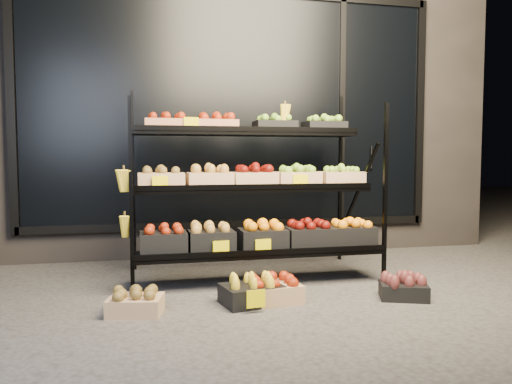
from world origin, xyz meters
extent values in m
plane|color=#514F4C|center=(0.00, 0.00, 0.00)|extent=(24.00, 24.00, 0.00)
cube|color=#2D2826|center=(0.00, 2.60, 1.75)|extent=(6.00, 2.00, 3.50)
cube|color=black|center=(0.00, 1.58, 1.55)|extent=(4.20, 0.04, 2.40)
cube|color=black|center=(0.00, 1.56, 0.34)|extent=(4.30, 0.06, 0.08)
cube|color=black|center=(-2.15, 1.56, 1.55)|extent=(0.08, 0.06, 2.50)
cube|color=black|center=(2.15, 1.56, 1.55)|extent=(0.08, 0.06, 2.50)
cube|color=black|center=(1.20, 1.56, 1.55)|extent=(0.06, 0.06, 2.50)
cylinder|color=black|center=(1.55, 1.53, 1.05)|extent=(0.02, 0.02, 0.25)
cube|color=black|center=(-1.02, 0.18, 0.75)|extent=(0.03, 0.03, 1.50)
cube|color=black|center=(1.02, 0.18, 0.75)|extent=(0.03, 0.03, 1.50)
cube|color=black|center=(-1.02, 1.15, 0.83)|extent=(0.03, 0.03, 1.66)
cube|color=black|center=(1.02, 1.15, 0.83)|extent=(0.03, 0.03, 1.66)
cube|color=black|center=(0.00, 0.35, 0.27)|extent=(2.05, 0.42, 0.03)
cube|color=black|center=(0.00, 0.15, 0.30)|extent=(2.05, 0.02, 0.05)
cube|color=black|center=(0.00, 0.65, 0.77)|extent=(2.05, 0.40, 0.03)
cube|color=black|center=(0.00, 0.46, 0.80)|extent=(2.05, 0.02, 0.05)
cube|color=black|center=(0.00, 0.95, 1.27)|extent=(2.05, 0.40, 0.03)
cube|color=black|center=(0.00, 0.76, 1.30)|extent=(2.05, 0.02, 0.05)
cube|color=tan|center=(-0.72, 0.95, 1.33)|extent=(0.38, 0.28, 0.11)
ellipsoid|color=#9E1D0B|center=(-0.72, 0.95, 1.42)|extent=(0.32, 0.24, 0.07)
cube|color=tan|center=(-0.28, 0.95, 1.33)|extent=(0.38, 0.28, 0.11)
ellipsoid|color=#9E1D0B|center=(-0.28, 0.95, 1.42)|extent=(0.32, 0.24, 0.07)
cube|color=black|center=(0.28, 0.95, 1.33)|extent=(0.38, 0.28, 0.11)
ellipsoid|color=#83C030|center=(0.28, 0.95, 1.42)|extent=(0.32, 0.24, 0.07)
cube|color=black|center=(0.77, 0.95, 1.33)|extent=(0.38, 0.28, 0.11)
ellipsoid|color=#83C030|center=(0.77, 0.95, 1.42)|extent=(0.32, 0.24, 0.07)
cube|color=tan|center=(-0.79, 0.65, 0.85)|extent=(0.38, 0.28, 0.14)
ellipsoid|color=brown|center=(-0.79, 0.65, 0.95)|extent=(0.32, 0.24, 0.07)
cube|color=tan|center=(-0.38, 0.65, 0.85)|extent=(0.38, 0.28, 0.14)
ellipsoid|color=#C18936|center=(-0.38, 0.65, 0.95)|extent=(0.32, 0.24, 0.07)
cube|color=tan|center=(0.01, 0.65, 0.85)|extent=(0.38, 0.28, 0.14)
ellipsoid|color=#5D0C07|center=(0.01, 0.65, 0.95)|extent=(0.32, 0.24, 0.07)
cube|color=tan|center=(0.41, 0.65, 0.85)|extent=(0.38, 0.28, 0.14)
ellipsoid|color=#83C030|center=(0.41, 0.65, 0.95)|extent=(0.32, 0.24, 0.07)
cube|color=tan|center=(0.82, 0.65, 0.85)|extent=(0.38, 0.28, 0.14)
ellipsoid|color=#83C030|center=(0.82, 0.65, 0.95)|extent=(0.32, 0.24, 0.07)
cube|color=black|center=(-0.78, 0.35, 0.37)|extent=(0.38, 0.28, 0.18)
ellipsoid|color=#9E1D0B|center=(-0.78, 0.35, 0.49)|extent=(0.32, 0.24, 0.07)
cube|color=black|center=(-0.42, 0.35, 0.37)|extent=(0.38, 0.28, 0.18)
ellipsoid|color=#C18936|center=(-0.42, 0.35, 0.49)|extent=(0.32, 0.24, 0.07)
cube|color=black|center=(0.02, 0.35, 0.37)|extent=(0.38, 0.28, 0.18)
ellipsoid|color=orange|center=(0.02, 0.35, 0.49)|extent=(0.32, 0.24, 0.07)
cube|color=black|center=(0.42, 0.35, 0.37)|extent=(0.38, 0.28, 0.18)
ellipsoid|color=#5D0C07|center=(0.42, 0.35, 0.49)|extent=(0.32, 0.24, 0.07)
cube|color=black|center=(0.80, 0.35, 0.37)|extent=(0.38, 0.28, 0.18)
ellipsoid|color=orange|center=(0.80, 0.35, 0.49)|extent=(0.32, 0.24, 0.07)
ellipsoid|color=yellow|center=(-1.07, 0.20, 0.97)|extent=(0.14, 0.08, 0.22)
ellipsoid|color=yellow|center=(-1.07, 0.20, 0.63)|extent=(0.14, 0.08, 0.22)
ellipsoid|color=yellow|center=(0.35, 0.85, 1.54)|extent=(0.14, 0.08, 0.22)
cube|color=#EBD900|center=(-0.80, 0.50, 0.84)|extent=(0.13, 0.01, 0.12)
cube|color=#EBD900|center=(0.39, 0.50, 0.84)|extent=(0.13, 0.01, 0.12)
cube|color=#EBD900|center=(-0.52, 0.80, 1.34)|extent=(0.13, 0.01, 0.12)
cube|color=#EBD900|center=(-0.35, 0.20, 0.34)|extent=(0.13, 0.01, 0.12)
cube|color=#EBD900|center=(-0.01, 0.20, 0.34)|extent=(0.13, 0.01, 0.12)
cube|color=#EBD900|center=(-0.21, -0.40, 0.06)|extent=(0.13, 0.01, 0.12)
cube|color=tan|center=(-1.00, -0.24, 0.06)|extent=(0.40, 0.33, 0.12)
ellipsoid|color=brown|center=(-1.00, -0.24, 0.15)|extent=(0.33, 0.27, 0.07)
cube|color=black|center=(-0.19, -0.18, 0.07)|extent=(0.46, 0.38, 0.14)
ellipsoid|color=yellow|center=(-0.19, -0.18, 0.17)|extent=(0.39, 0.32, 0.07)
cube|color=tan|center=(-0.04, -0.17, 0.07)|extent=(0.42, 0.33, 0.13)
ellipsoid|color=#9E1D0B|center=(-0.04, -0.17, 0.16)|extent=(0.35, 0.28, 0.07)
cube|color=black|center=(0.94, -0.30, 0.06)|extent=(0.41, 0.35, 0.12)
ellipsoid|color=maroon|center=(0.94, -0.30, 0.15)|extent=(0.34, 0.30, 0.07)
camera|label=1|loc=(-0.94, -3.61, 1.05)|focal=35.00mm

